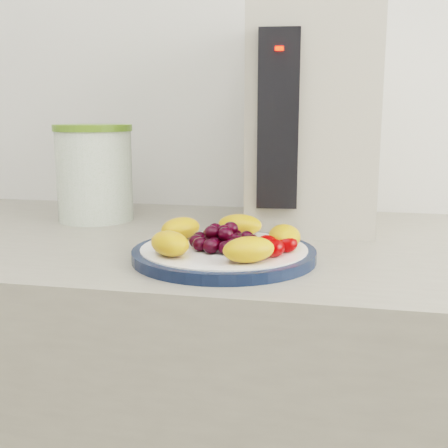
# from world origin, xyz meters

# --- Properties ---
(wall_back) EXTENTS (3.50, 0.02, 2.60)m
(wall_back) POSITION_xyz_m (0.00, 1.51, 1.30)
(wall_back) COLOR silver
(wall_back) RESTS_ON floor
(plate_rim) EXTENTS (0.25, 0.25, 0.01)m
(plate_rim) POSITION_xyz_m (0.03, 1.06, 0.91)
(plate_rim) COLOR #0F1A34
(plate_rim) RESTS_ON counter
(plate_face) EXTENTS (0.23, 0.23, 0.02)m
(plate_face) POSITION_xyz_m (0.03, 1.06, 0.91)
(plate_face) COLOR white
(plate_face) RESTS_ON counter
(canister) EXTENTS (0.16, 0.16, 0.17)m
(canister) POSITION_xyz_m (-0.26, 1.30, 0.98)
(canister) COLOR #35641C
(canister) RESTS_ON counter
(canister_lid) EXTENTS (0.16, 0.16, 0.01)m
(canister_lid) POSITION_xyz_m (-0.26, 1.30, 1.07)
(canister_lid) COLOR #567A25
(canister_lid) RESTS_ON canister
(appliance_body) EXTENTS (0.24, 0.31, 0.37)m
(appliance_body) POSITION_xyz_m (0.12, 1.36, 1.08)
(appliance_body) COLOR #B3AC9A
(appliance_body) RESTS_ON counter
(appliance_panel) EXTENTS (0.06, 0.03, 0.27)m
(appliance_panel) POSITION_xyz_m (0.09, 1.20, 1.09)
(appliance_panel) COLOR black
(appliance_panel) RESTS_ON appliance_body
(appliance_led) EXTENTS (0.01, 0.01, 0.01)m
(appliance_led) POSITION_xyz_m (0.09, 1.19, 1.19)
(appliance_led) COLOR #FF0C05
(appliance_led) RESTS_ON appliance_panel
(fruit_plate) EXTENTS (0.22, 0.21, 0.03)m
(fruit_plate) POSITION_xyz_m (0.04, 1.06, 0.93)
(fruit_plate) COLOR orange
(fruit_plate) RESTS_ON plate_face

